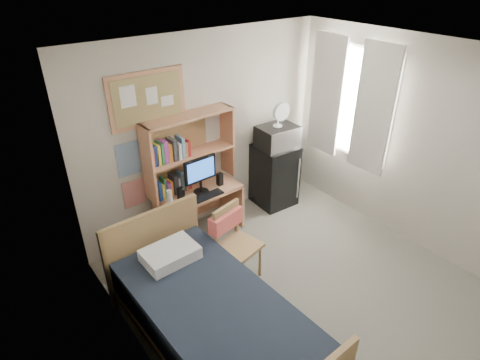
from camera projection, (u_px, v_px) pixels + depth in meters
floor at (315, 300)px, 4.47m from camera, size 3.60×4.20×0.02m
ceiling at (345, 63)px, 3.18m from camera, size 3.60×4.20×0.02m
wall_back at (207, 133)px, 5.27m from camera, size 3.60×0.04×2.60m
wall_left at (157, 283)px, 2.87m from camera, size 0.04×4.20×2.60m
wall_right at (430, 151)px, 4.78m from camera, size 0.04×4.20×2.60m
window_unit at (350, 102)px, 5.43m from camera, size 0.10×1.40×1.70m
curtain_left at (373, 111)px, 5.14m from camera, size 0.04×0.55×1.70m
curtain_right at (326, 95)px, 5.69m from camera, size 0.04×0.55×1.70m
bulletin_board at (148, 99)px, 4.55m from camera, size 0.94×0.03×0.64m
poster_wave at (129, 159)px, 4.71m from camera, size 0.30×0.01×0.42m
poster_japan at (134, 193)px, 4.94m from camera, size 0.28×0.01×0.36m
desk at (200, 212)px, 5.35m from camera, size 1.11×0.59×0.68m
desk_chair at (239, 245)px, 4.55m from camera, size 0.56×0.56×0.94m
mini_fridge at (274, 175)px, 6.00m from camera, size 0.58×0.58×0.94m
bed at (214, 325)px, 3.78m from camera, size 1.17×2.24×0.61m
hutch at (190, 152)px, 5.04m from camera, size 1.22×0.35×0.99m
monitor at (200, 176)px, 5.03m from camera, size 0.45×0.05×0.48m
keyboard at (208, 196)px, 5.05m from camera, size 0.43×0.15×0.02m
speaker_left at (181, 194)px, 4.94m from camera, size 0.07×0.07×0.18m
speaker_right at (220, 179)px, 5.27m from camera, size 0.07×0.07×0.17m
water_bottle at (170, 199)px, 4.80m from camera, size 0.07×0.07×0.23m
hoodie at (226, 220)px, 4.53m from camera, size 0.46×0.23×0.21m
microwave at (277, 137)px, 5.67m from camera, size 0.56×0.44×0.31m
desk_fan at (278, 115)px, 5.52m from camera, size 0.27×0.27×0.32m
pillow at (170, 254)px, 4.11m from camera, size 0.56×0.40×0.13m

